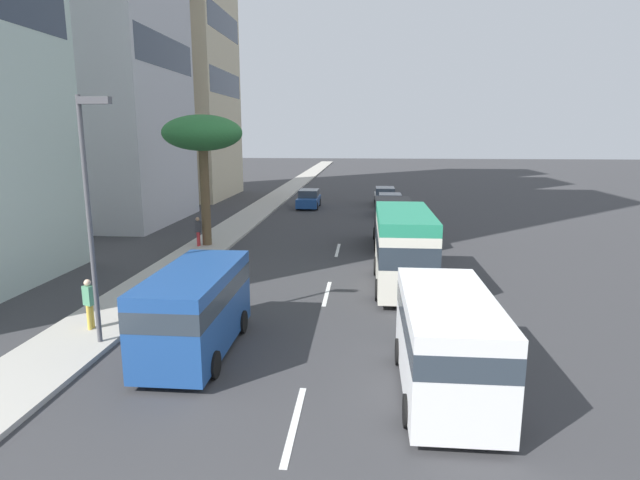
% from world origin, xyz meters
% --- Properties ---
extents(ground_plane, '(198.00, 198.00, 0.00)m').
position_xyz_m(ground_plane, '(31.50, 0.00, 0.00)').
color(ground_plane, '#38383A').
extents(sidewalk_right, '(162.00, 2.61, 0.15)m').
position_xyz_m(sidewalk_right, '(31.50, 7.27, 0.07)').
color(sidewalk_right, '#B2ADA3').
rests_on(sidewalk_right, ground_plane).
extents(lane_stripe_near, '(3.20, 0.16, 0.01)m').
position_xyz_m(lane_stripe_near, '(5.80, 0.00, 0.01)').
color(lane_stripe_near, silver).
rests_on(lane_stripe_near, ground_plane).
extents(lane_stripe_mid, '(3.20, 0.16, 0.01)m').
position_xyz_m(lane_stripe_mid, '(15.27, 0.00, 0.01)').
color(lane_stripe_mid, silver).
rests_on(lane_stripe_mid, ground_plane).
extents(lane_stripe_far, '(3.20, 0.16, 0.01)m').
position_xyz_m(lane_stripe_far, '(23.12, 0.00, 0.01)').
color(lane_stripe_far, silver).
rests_on(lane_stripe_far, ground_plane).
extents(car_lead, '(4.00, 1.91, 1.69)m').
position_xyz_m(car_lead, '(35.86, -3.35, 0.79)').
color(car_lead, '#1E478C').
rests_on(car_lead, ground_plane).
extents(car_second, '(4.59, 1.84, 1.61)m').
position_xyz_m(car_second, '(41.62, -3.16, 0.76)').
color(car_second, white).
rests_on(car_second, ground_plane).
extents(van_third, '(5.20, 2.23, 2.48)m').
position_xyz_m(van_third, '(7.48, -3.48, 1.42)').
color(van_third, white).
rests_on(van_third, ground_plane).
extents(minibus_fourth, '(6.27, 2.31, 3.18)m').
position_xyz_m(minibus_fourth, '(16.38, -3.04, 1.74)').
color(minibus_fourth, silver).
rests_on(minibus_fourth, ground_plane).
extents(car_fifth, '(4.23, 1.82, 1.53)m').
position_xyz_m(car_fifth, '(39.50, 3.40, 0.73)').
color(car_fifth, '#1E478C').
rests_on(car_fifth, ground_plane).
extents(van_sixth, '(5.24, 2.19, 2.51)m').
position_xyz_m(van_sixth, '(24.69, -3.06, 1.44)').
color(van_sixth, black).
rests_on(van_sixth, ground_plane).
extents(van_seventh, '(5.24, 2.11, 2.46)m').
position_xyz_m(van_seventh, '(9.35, 3.34, 1.41)').
color(van_seventh, '#1E478C').
rests_on(van_seventh, ground_plane).
extents(pedestrian_near_lamp, '(0.30, 0.36, 1.61)m').
position_xyz_m(pedestrian_near_lamp, '(22.86, 7.70, 1.03)').
color(pedestrian_near_lamp, red).
rests_on(pedestrian_near_lamp, sidewalk_right).
extents(pedestrian_mid_block, '(0.32, 0.38, 1.62)m').
position_xyz_m(pedestrian_mid_block, '(10.46, 7.17, 1.04)').
color(pedestrian_mid_block, gold).
rests_on(pedestrian_mid_block, sidewalk_right).
extents(palm_tree, '(4.27, 4.27, 7.10)m').
position_xyz_m(palm_tree, '(23.24, 7.33, 6.16)').
color(palm_tree, brown).
rests_on(palm_tree, sidewalk_right).
extents(street_lamp, '(0.24, 0.97, 7.13)m').
position_xyz_m(street_lamp, '(9.48, 6.26, 4.52)').
color(street_lamp, '#4C4C51').
rests_on(street_lamp, sidewalk_right).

